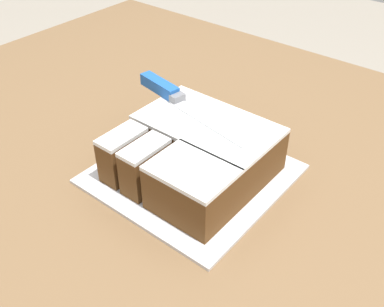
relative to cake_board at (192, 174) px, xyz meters
name	(u,v)px	position (x,y,z in m)	size (l,w,h in m)	color
countertop	(187,304)	(-0.05, 0.04, -0.47)	(1.40, 1.10, 0.94)	brown
cake_board	(192,174)	(0.00, 0.00, 0.00)	(0.30, 0.29, 0.01)	silver
cake	(195,153)	(0.00, 0.00, 0.04)	(0.23, 0.23, 0.08)	brown
knife	(171,94)	(-0.10, 0.06, 0.09)	(0.27, 0.07, 0.02)	silver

